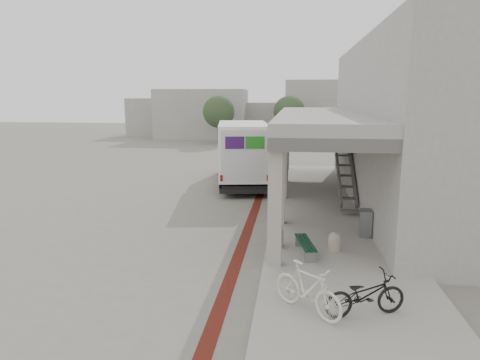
# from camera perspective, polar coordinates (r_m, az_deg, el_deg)

# --- Properties ---
(ground) EXTENTS (120.00, 120.00, 0.00)m
(ground) POSITION_cam_1_polar(r_m,az_deg,el_deg) (15.68, -2.56, -6.38)
(ground) COLOR slate
(ground) RESTS_ON ground
(bike_lane_stripe) EXTENTS (0.35, 40.00, 0.01)m
(bike_lane_stripe) POSITION_cam_1_polar(r_m,az_deg,el_deg) (17.45, 1.80, -4.54)
(bike_lane_stripe) COLOR #521810
(bike_lane_stripe) RESTS_ON ground
(sidewalk) EXTENTS (4.40, 28.00, 0.12)m
(sidewalk) POSITION_cam_1_polar(r_m,az_deg,el_deg) (15.51, 12.26, -6.59)
(sidewalk) COLOR #9F998F
(sidewalk) RESTS_ON ground
(transit_building) EXTENTS (7.60, 17.00, 7.00)m
(transit_building) POSITION_cam_1_polar(r_m,az_deg,el_deg) (19.74, 19.81, 6.65)
(transit_building) COLOR gray
(transit_building) RESTS_ON ground
(distant_backdrop) EXTENTS (28.00, 10.00, 6.50)m
(distant_backdrop) POSITION_cam_1_polar(r_m,az_deg,el_deg) (50.95, 1.13, 8.81)
(distant_backdrop) COLOR gray
(distant_backdrop) RESTS_ON ground
(tree_left) EXTENTS (3.20, 3.20, 4.80)m
(tree_left) POSITION_cam_1_polar(r_m,az_deg,el_deg) (43.43, -2.85, 9.04)
(tree_left) COLOR #38281C
(tree_left) RESTS_ON ground
(tree_mid) EXTENTS (3.20, 3.20, 4.80)m
(tree_mid) POSITION_cam_1_polar(r_m,az_deg,el_deg) (44.77, 6.57, 9.05)
(tree_mid) COLOR #38281C
(tree_mid) RESTS_ON ground
(tree_right) EXTENTS (3.20, 3.20, 4.80)m
(tree_right) POSITION_cam_1_polar(r_m,az_deg,el_deg) (44.39, 17.06, 8.62)
(tree_right) COLOR #38281C
(tree_right) RESTS_ON ground
(fedex_truck) EXTENTS (3.54, 8.12, 3.35)m
(fedex_truck) POSITION_cam_1_polar(r_m,az_deg,el_deg) (23.34, 0.31, 3.89)
(fedex_truck) COLOR black
(fedex_truck) RESTS_ON ground
(bench) EXTENTS (0.64, 1.64, 0.38)m
(bench) POSITION_cam_1_polar(r_m,az_deg,el_deg) (12.89, 8.71, -8.59)
(bench) COLOR slate
(bench) RESTS_ON sidewalk
(bollard_near) EXTENTS (0.44, 0.44, 0.66)m
(bollard_near) POSITION_cam_1_polar(r_m,az_deg,el_deg) (13.38, 4.88, -7.47)
(bollard_near) COLOR tan
(bollard_near) RESTS_ON sidewalk
(bollard_far) EXTENTS (0.38, 0.38, 0.56)m
(bollard_far) POSITION_cam_1_polar(r_m,az_deg,el_deg) (13.37, 12.49, -7.95)
(bollard_far) COLOR tan
(bollard_far) RESTS_ON sidewalk
(utility_cabinet) EXTENTS (0.45, 0.57, 0.88)m
(utility_cabinet) POSITION_cam_1_polar(r_m,az_deg,el_deg) (14.88, 16.40, -5.53)
(utility_cabinet) COLOR slate
(utility_cabinet) RESTS_ON sidewalk
(bicycle_black) EXTENTS (1.91, 1.19, 0.95)m
(bicycle_black) POSITION_cam_1_polar(r_m,az_deg,el_deg) (9.69, 16.34, -14.45)
(bicycle_black) COLOR black
(bicycle_black) RESTS_ON sidewalk
(bicycle_cream) EXTENTS (1.70, 1.62, 1.10)m
(bicycle_cream) POSITION_cam_1_polar(r_m,az_deg,el_deg) (9.50, 8.99, -14.14)
(bicycle_cream) COLOR silver
(bicycle_cream) RESTS_ON sidewalk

